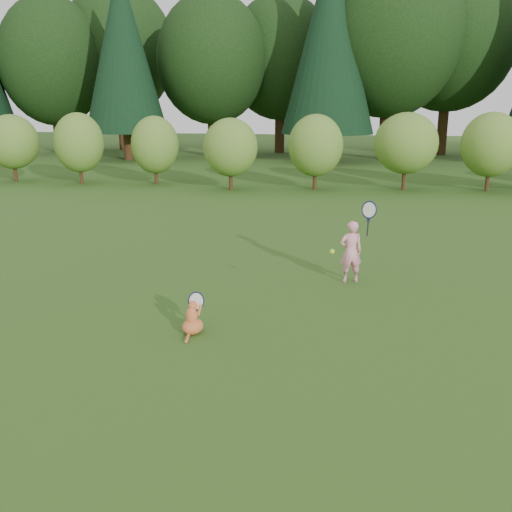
# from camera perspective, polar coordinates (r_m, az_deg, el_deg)

# --- Properties ---
(ground) EXTENTS (100.00, 100.00, 0.00)m
(ground) POSITION_cam_1_polar(r_m,az_deg,el_deg) (8.72, -2.25, -5.74)
(ground) COLOR #215217
(ground) RESTS_ON ground
(shrub_row) EXTENTS (28.00, 3.00, 2.80)m
(shrub_row) POSITION_cam_1_polar(r_m,az_deg,el_deg) (21.10, 5.52, 10.42)
(shrub_row) COLOR #557A26
(shrub_row) RESTS_ON ground
(woodland_backdrop) EXTENTS (48.00, 10.00, 15.00)m
(woodland_backdrop) POSITION_cam_1_polar(r_m,az_deg,el_deg) (31.31, 7.57, 23.07)
(woodland_backdrop) COLOR black
(woodland_backdrop) RESTS_ON ground
(child) EXTENTS (0.65, 0.41, 1.66)m
(child) POSITION_cam_1_polar(r_m,az_deg,el_deg) (10.18, 9.53, 0.57)
(child) COLOR pink
(child) RESTS_ON ground
(cat) EXTENTS (0.43, 0.67, 0.66)m
(cat) POSITION_cam_1_polar(r_m,az_deg,el_deg) (7.97, -6.36, -5.99)
(cat) COLOR #CB6127
(cat) RESTS_ON ground
(tennis_ball) EXTENTS (0.07, 0.07, 0.07)m
(tennis_ball) POSITION_cam_1_polar(r_m,az_deg,el_deg) (8.45, 7.62, 0.44)
(tennis_ball) COLOR #B0E21A
(tennis_ball) RESTS_ON ground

